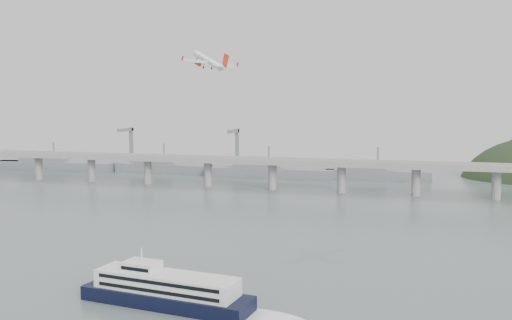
% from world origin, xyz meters
% --- Properties ---
extents(ground, '(900.00, 900.00, 0.00)m').
position_xyz_m(ground, '(0.00, 0.00, 0.00)').
color(ground, '#566362').
rests_on(ground, ground).
extents(bridge, '(800.00, 22.00, 23.90)m').
position_xyz_m(bridge, '(-1.15, 200.00, 17.65)').
color(bridge, gray).
rests_on(bridge, ground).
extents(distant_fleet, '(453.00, 60.90, 40.00)m').
position_xyz_m(distant_fleet, '(-155.36, 265.08, 6.22)').
color(distant_fleet, slate).
rests_on(distant_fleet, ground).
extents(ferry, '(88.94, 21.81, 16.78)m').
position_xyz_m(ferry, '(-2.72, -32.30, 4.55)').
color(ferry, black).
rests_on(ferry, ground).
extents(airliner, '(28.14, 27.29, 13.77)m').
position_xyz_m(airliner, '(-27.06, 67.55, 81.55)').
color(airliner, silver).
rests_on(airliner, ground).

